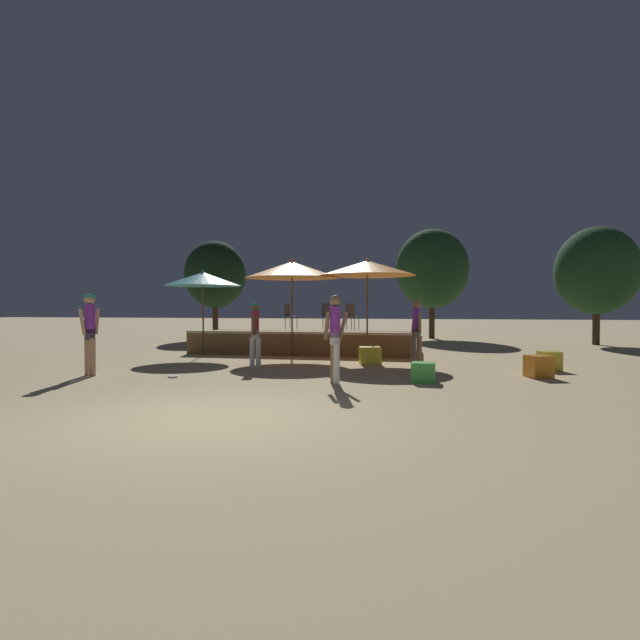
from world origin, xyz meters
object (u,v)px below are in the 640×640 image
Objects in this scene: cube_seat_0 at (370,356)px; person_3 at (417,331)px; person_2 at (335,335)px; frisbee_disc at (173,377)px; person_0 at (255,331)px; cube_seat_1 at (538,366)px; background_tree_0 at (597,271)px; background_tree_1 at (432,269)px; bistro_chair_0 at (289,313)px; cube_seat_3 at (423,372)px; patio_umbrella_0 at (292,270)px; patio_umbrella_1 at (203,279)px; background_tree_2 at (215,275)px; bistro_chair_1 at (351,314)px; bistro_chair_2 at (327,314)px; cube_seat_2 at (549,361)px; person_1 at (90,329)px; patio_umbrella_2 at (367,268)px.

cube_seat_0 is 0.39× the size of person_3.
frisbee_disc is at bearing 57.90° from person_2.
person_2 is (2.50, -2.35, 0.06)m from person_0.
cube_seat_1 is 11.85m from background_tree_0.
bistro_chair_0 is at bearing -122.50° from background_tree_1.
bistro_chair_0 reaches higher than cube_seat_3.
patio_umbrella_0 is at bearing 131.13° from cube_seat_3.
background_tree_2 is at bearing 111.07° from patio_umbrella_1.
person_2 is 6.83m from bistro_chair_1.
person_2 reaches higher than person_0.
cube_seat_3 is at bearing -126.97° from bistro_chair_0.
bistro_chair_0 and bistro_chair_1 have the same top height.
bistro_chair_2 is (1.36, 0.10, 0.00)m from bistro_chair_0.
cube_seat_2 is 0.60× the size of bistro_chair_1.
person_1 is at bearing -123.15° from patio_umbrella_0.
cube_seat_1 is 8.15m from bistro_chair_2.
person_0 is (2.56, -2.43, -1.51)m from patio_umbrella_1.
person_0 is at bearing -156.40° from bistro_chair_2.
person_3 is (6.63, -1.60, -1.49)m from patio_umbrella_1.
person_3 is 14.18m from background_tree_2.
bistro_chair_2 is at bearing -115.31° from background_tree_1.
cube_seat_0 is 0.75× the size of bistro_chair_0.
cube_seat_1 reaches higher than frisbee_disc.
person_3 reaches higher than cube_seat_0.
cube_seat_1 reaches higher than cube_seat_3.
background_tree_0 is 16.98m from background_tree_2.
patio_umbrella_2 reaches higher than person_0.
bistro_chair_1 is at bearing -88.20° from bistro_chair_2.
background_tree_2 is at bearing 131.90° from cube_seat_0.
frisbee_disc is at bearing -72.85° from patio_umbrella_1.
cube_seat_0 is 1.11× the size of cube_seat_1.
background_tree_0 is at bearing 59.57° from cube_seat_3.
patio_umbrella_0 reaches higher than patio_umbrella_1.
cube_seat_1 is at bearing -42.39° from background_tree_2.
person_0 is (-2.84, -1.19, 0.68)m from cube_seat_0.
person_2 is 15.24m from background_tree_0.
bistro_chair_1 is at bearing 145.38° from cube_seat_2.
bistro_chair_1 is 9.22m from background_tree_1.
patio_umbrella_2 reaches higher than frisbee_disc.
person_1 is 2.04× the size of bistro_chair_2.
bistro_chair_1 is (-0.75, 2.06, -1.37)m from patio_umbrella_2.
person_0 is 1.83× the size of bistro_chair_2.
person_3 is (-3.17, 0.09, 0.70)m from cube_seat_2.
patio_umbrella_2 is 4.22m from bistro_chair_0.
cube_seat_0 is 0.12× the size of background_tree_1.
patio_umbrella_1 is at bearing 170.20° from cube_seat_2.
frisbee_disc is at bearing -105.50° from patio_umbrella_0.
patio_umbrella_2 is at bearing 50.79° from frisbee_disc.
bistro_chair_2 is at bearing 135.67° from cube_seat_1.
background_tree_0 reaches higher than person_0.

